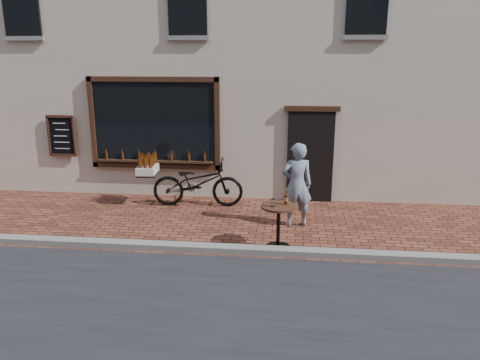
# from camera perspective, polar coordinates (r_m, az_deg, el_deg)

# --- Properties ---
(ground) EXTENTS (90.00, 90.00, 0.00)m
(ground) POSITION_cam_1_polar(r_m,az_deg,el_deg) (8.52, -3.92, -9.21)
(ground) COLOR #4E2319
(ground) RESTS_ON ground
(kerb) EXTENTS (90.00, 0.25, 0.12)m
(kerb) POSITION_cam_1_polar(r_m,az_deg,el_deg) (8.68, -3.70, -8.31)
(kerb) COLOR slate
(kerb) RESTS_ON ground
(cargo_bicycle) EXTENTS (2.49, 0.88, 1.20)m
(cargo_bicycle) POSITION_cam_1_polar(r_m,az_deg,el_deg) (11.04, -5.39, -0.29)
(cargo_bicycle) COLOR black
(cargo_bicycle) RESTS_ON ground
(bistro_table) EXTENTS (0.65, 0.65, 1.12)m
(bistro_table) POSITION_cam_1_polar(r_m,az_deg,el_deg) (8.63, 4.73, -4.61)
(bistro_table) COLOR black
(bistro_table) RESTS_ON ground
(pedestrian) EXTENTS (0.72, 0.54, 1.77)m
(pedestrian) POSITION_cam_1_polar(r_m,az_deg,el_deg) (9.72, 6.93, -0.59)
(pedestrian) COLOR slate
(pedestrian) RESTS_ON ground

